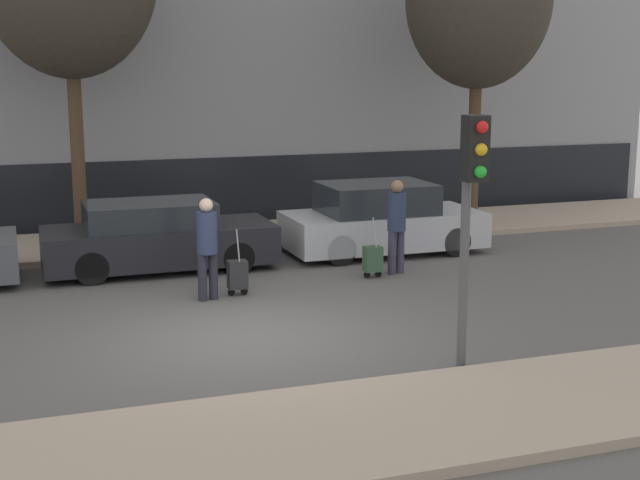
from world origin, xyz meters
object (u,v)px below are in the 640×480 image
at_px(trolley_right, 373,259).
at_px(parked_bicycle, 148,224).
at_px(parked_car_1, 157,238).
at_px(traffic_light, 471,190).
at_px(parked_car_2, 381,220).
at_px(trolley_left, 237,275).
at_px(pedestrian_left, 207,243).
at_px(pedestrian_right, 397,221).

xyz_separation_m(trolley_right, parked_bicycle, (-3.46, 4.11, 0.14)).
bearing_deg(parked_car_1, parked_bicycle, 86.29).
relative_size(parked_car_1, traffic_light, 1.32).
distance_m(parked_car_2, traffic_light, 7.42).
distance_m(parked_car_1, trolley_left, 2.53).
bearing_deg(trolley_left, parked_car_2, 33.30).
relative_size(parked_car_2, traffic_light, 1.24).
relative_size(pedestrian_left, parked_bicycle, 0.96).
height_order(parked_car_1, trolley_left, parked_car_1).
xyz_separation_m(pedestrian_left, trolley_left, (0.53, 0.13, -0.61)).
bearing_deg(trolley_left, pedestrian_right, 10.11).
distance_m(parked_car_1, parked_car_2, 4.60).
distance_m(pedestrian_right, trolley_right, 0.85).
bearing_deg(traffic_light, parked_car_1, 111.89).
xyz_separation_m(pedestrian_left, pedestrian_right, (3.70, 0.70, 0.03)).
bearing_deg(trolley_right, traffic_light, -99.19).
bearing_deg(pedestrian_right, parked_car_1, 141.03).
distance_m(parked_car_1, trolley_right, 4.09).
xyz_separation_m(pedestrian_right, parked_bicycle, (-3.99, 3.96, -0.51)).
xyz_separation_m(trolley_left, trolley_right, (2.63, 0.41, -0.01)).
height_order(trolley_left, traffic_light, traffic_light).
height_order(parked_car_2, trolley_left, parked_car_2).
bearing_deg(trolley_right, parked_bicycle, 130.10).
relative_size(trolley_right, traffic_light, 0.35).
xyz_separation_m(parked_car_1, parked_car_2, (4.60, 0.06, 0.05)).
xyz_separation_m(pedestrian_right, trolley_right, (-0.53, -0.15, -0.65)).
height_order(parked_car_1, trolley_right, parked_car_1).
bearing_deg(pedestrian_left, trolley_left, 179.94).
xyz_separation_m(parked_car_2, trolley_right, (-1.00, -1.97, -0.32)).
xyz_separation_m(parked_car_2, trolley_left, (-3.63, -2.39, -0.32)).
bearing_deg(parked_car_1, traffic_light, -68.11).
relative_size(pedestrian_left, trolley_right, 1.52).
relative_size(parked_car_1, trolley_left, 3.76).
height_order(trolley_left, trolley_right, trolley_left).
distance_m(trolley_right, traffic_light, 5.46).
bearing_deg(parked_car_2, parked_car_1, -179.20).
distance_m(parked_car_1, pedestrian_left, 2.52).
height_order(parked_car_1, pedestrian_left, pedestrian_left).
bearing_deg(parked_bicycle, trolley_right, -49.90).
xyz_separation_m(trolley_left, traffic_light, (1.82, -4.62, 1.97)).
bearing_deg(parked_car_1, trolley_right, -27.95).
relative_size(pedestrian_left, trolley_left, 1.50).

